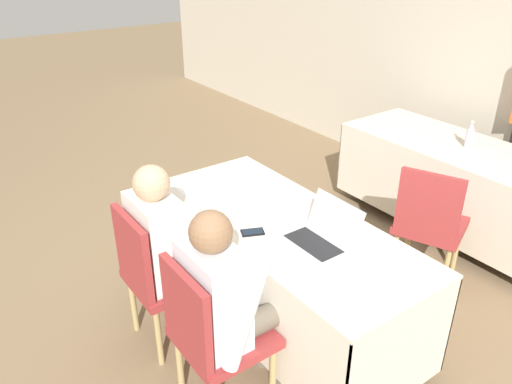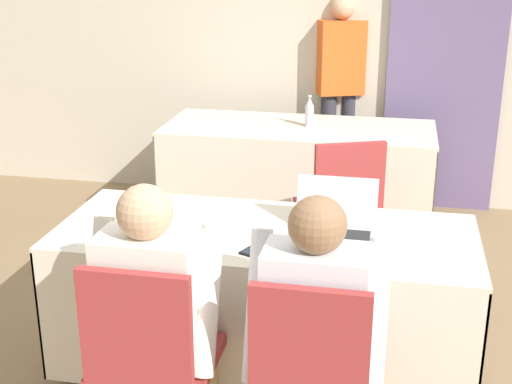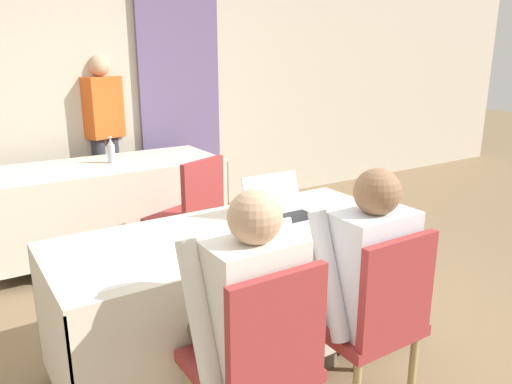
{
  "view_description": "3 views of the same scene",
  "coord_description": "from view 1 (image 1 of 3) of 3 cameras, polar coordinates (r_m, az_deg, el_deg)",
  "views": [
    {
      "loc": [
        1.94,
        -1.6,
        2.22
      ],
      "look_at": [
        0.0,
        -0.2,
        1.0
      ],
      "focal_mm": 35.0,
      "sensor_mm": 36.0,
      "label": 1
    },
    {
      "loc": [
        0.54,
        -2.85,
        1.96
      ],
      "look_at": [
        0.0,
        -0.2,
        1.0
      ],
      "focal_mm": 50.0,
      "sensor_mm": 36.0,
      "label": 2
    },
    {
      "loc": [
        -1.2,
        -2.07,
        1.63
      ],
      "look_at": [
        0.0,
        -0.2,
        1.0
      ],
      "focal_mm": 35.0,
      "sensor_mm": 36.0,
      "label": 3
    }
  ],
  "objects": [
    {
      "name": "ground_plane",
      "position": [
        3.35,
        2.85,
        -14.48
      ],
      "size": [
        24.0,
        24.0,
        0.0
      ],
      "primitive_type": "plane",
      "color": "#846B4C"
    },
    {
      "name": "conference_table_near",
      "position": [
        3.0,
        3.1,
        -6.34
      ],
      "size": [
        1.85,
        0.77,
        0.75
      ],
      "color": "beige",
      "rests_on": "ground_plane"
    },
    {
      "name": "conference_table_far",
      "position": [
        4.36,
        21.74,
        2.77
      ],
      "size": [
        1.85,
        0.77,
        0.75
      ],
      "color": "beige",
      "rests_on": "ground_plane"
    },
    {
      "name": "laptop",
      "position": [
        2.69,
        7.29,
        -5.14
      ],
      "size": [
        0.36,
        0.31,
        0.23
      ],
      "rotation": [
        0.0,
        0.0,
        0.0
      ],
      "color": "#B7B7BC",
      "rests_on": "conference_table_near"
    },
    {
      "name": "cell_phone",
      "position": [
        2.79,
        -0.41,
        -4.61
      ],
      "size": [
        0.12,
        0.15,
        0.01
      ],
      "rotation": [
        0.0,
        0.0,
        -0.42
      ],
      "color": "black",
      "rests_on": "conference_table_near"
    },
    {
      "name": "paper_beside_laptop",
      "position": [
        3.35,
        -6.64,
        0.84
      ],
      "size": [
        0.21,
        0.3,
        0.0
      ],
      "rotation": [
        0.0,
        0.0,
        -0.01
      ],
      "color": "white",
      "rests_on": "conference_table_near"
    },
    {
      "name": "water_bottle",
      "position": [
        4.24,
        23.24,
        5.93
      ],
      "size": [
        0.06,
        0.06,
        0.22
      ],
      "color": "#B7B7C1",
      "rests_on": "conference_table_far"
    },
    {
      "name": "chair_near_left",
      "position": [
        2.96,
        -11.32,
        -9.01
      ],
      "size": [
        0.44,
        0.44,
        0.9
      ],
      "rotation": [
        0.0,
        0.0,
        3.14
      ],
      "color": "tan",
      "rests_on": "ground_plane"
    },
    {
      "name": "chair_near_right",
      "position": [
        2.54,
        -5.19,
        -15.68
      ],
      "size": [
        0.44,
        0.44,
        0.9
      ],
      "rotation": [
        0.0,
        0.0,
        3.14
      ],
      "color": "tan",
      "rests_on": "ground_plane"
    },
    {
      "name": "chair_far_spare",
      "position": [
        3.59,
        19.2,
        -3.19
      ],
      "size": [
        0.57,
        0.57,
        0.9
      ],
      "rotation": [
        0.0,
        0.0,
        3.53
      ],
      "color": "tan",
      "rests_on": "ground_plane"
    },
    {
      "name": "person_checkered_shirt",
      "position": [
        2.91,
        -9.77,
        -5.8
      ],
      "size": [
        0.5,
        0.52,
        1.16
      ],
      "rotation": [
        0.0,
        0.0,
        3.14
      ],
      "color": "#665B4C",
      "rests_on": "ground_plane"
    },
    {
      "name": "person_white_shirt",
      "position": [
        2.47,
        -3.26,
        -12.05
      ],
      "size": [
        0.5,
        0.52,
        1.16
      ],
      "rotation": [
        0.0,
        0.0,
        3.14
      ],
      "color": "#665B4C",
      "rests_on": "ground_plane"
    }
  ]
}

